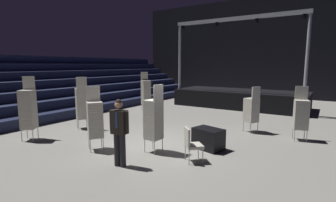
# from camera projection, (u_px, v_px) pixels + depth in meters

# --- Properties ---
(ground_plane) EXTENTS (22.00, 30.00, 0.10)m
(ground_plane) POSITION_uv_depth(u_px,v_px,m) (157.00, 146.00, 8.31)
(ground_plane) COLOR gray
(arena_end_wall) EXTENTS (22.00, 0.30, 8.00)m
(arena_end_wall) POSITION_uv_depth(u_px,v_px,m) (264.00, 47.00, 20.22)
(arena_end_wall) COLOR black
(arena_end_wall) RESTS_ON ground_plane
(bleacher_bank_left) EXTENTS (5.25, 24.00, 3.15)m
(bleacher_bank_left) POSITION_uv_depth(u_px,v_px,m) (40.00, 84.00, 13.40)
(bleacher_bank_left) COLOR #191E38
(bleacher_bank_left) RESTS_ON ground_plane
(stage_riser) EXTENTS (7.75, 3.14, 5.27)m
(stage_riser) POSITION_uv_depth(u_px,v_px,m) (240.00, 97.00, 15.69)
(stage_riser) COLOR black
(stage_riser) RESTS_ON ground_plane
(man_with_tie) EXTENTS (0.57, 0.29, 1.76)m
(man_with_tie) POSITION_uv_depth(u_px,v_px,m) (119.00, 129.00, 6.39)
(man_with_tie) COLOR black
(man_with_tie) RESTS_ON ground_plane
(chair_stack_front_left) EXTENTS (0.60, 0.60, 2.14)m
(chair_stack_front_left) POSITION_uv_depth(u_px,v_px,m) (82.00, 103.00, 10.28)
(chair_stack_front_left) COLOR #B2B5BA
(chair_stack_front_left) RESTS_ON ground_plane
(chair_stack_front_right) EXTENTS (0.61, 0.61, 2.22)m
(chair_stack_front_right) POSITION_uv_depth(u_px,v_px,m) (28.00, 109.00, 8.68)
(chair_stack_front_right) COLOR #B2B5BA
(chair_stack_front_right) RESTS_ON ground_plane
(chair_stack_mid_left) EXTENTS (0.60, 0.60, 2.22)m
(chair_stack_mid_left) POSITION_uv_depth(u_px,v_px,m) (146.00, 92.00, 14.01)
(chair_stack_mid_left) COLOR #B2B5BA
(chair_stack_mid_left) RESTS_ON ground_plane
(chair_stack_mid_right) EXTENTS (0.60, 0.60, 1.79)m
(chair_stack_mid_right) POSITION_uv_depth(u_px,v_px,m) (251.00, 109.00, 9.73)
(chair_stack_mid_right) COLOR #B2B5BA
(chair_stack_mid_right) RESTS_ON ground_plane
(chair_stack_mid_centre) EXTENTS (0.61, 0.61, 1.96)m
(chair_stack_mid_centre) POSITION_uv_depth(u_px,v_px,m) (95.00, 119.00, 7.66)
(chair_stack_mid_centre) COLOR #B2B5BA
(chair_stack_mid_centre) RESTS_ON ground_plane
(chair_stack_rear_left) EXTENTS (0.54, 0.54, 1.88)m
(chair_stack_rear_left) POSITION_uv_depth(u_px,v_px,m) (301.00, 114.00, 8.65)
(chair_stack_rear_left) COLOR #B2B5BA
(chair_stack_rear_left) RESTS_ON ground_plane
(chair_stack_rear_right) EXTENTS (0.47, 0.47, 2.05)m
(chair_stack_rear_right) POSITION_uv_depth(u_px,v_px,m) (154.00, 119.00, 7.46)
(chair_stack_rear_right) COLOR #B2B5BA
(chair_stack_rear_right) RESTS_ON ground_plane
(equipment_road_case) EXTENTS (1.02, 0.81, 0.65)m
(equipment_road_case) POSITION_uv_depth(u_px,v_px,m) (208.00, 139.00, 7.84)
(equipment_road_case) COLOR black
(equipment_road_case) RESTS_ON ground_plane
(loose_chair_near_man) EXTENTS (0.62, 0.62, 0.95)m
(loose_chair_near_man) POSITION_uv_depth(u_px,v_px,m) (191.00, 143.00, 6.75)
(loose_chair_near_man) COLOR #B2B5BA
(loose_chair_near_man) RESTS_ON ground_plane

